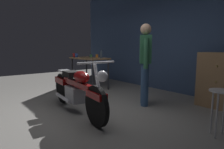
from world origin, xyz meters
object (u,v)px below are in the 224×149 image
Objects in this scene: storage_bin at (64,84)px; mug_blue_enamel at (76,55)px; person_standing at (145,61)px; mug_orange_travel at (97,56)px; mug_green_speckled at (91,56)px; wooden_dresser at (221,80)px; shop_stool at (221,101)px; mug_red_diner at (74,55)px; bottle at (101,55)px; motorcycle at (76,89)px.

mug_blue_enamel is (-0.21, 0.53, 0.79)m from storage_bin.
mug_blue_enamel is at bearing 49.02° from person_standing.
person_standing is at bearing -6.29° from mug_orange_travel.
mug_blue_enamel reaches higher than storage_bin.
mug_orange_travel is at bearing 39.90° from mug_blue_enamel.
storage_bin is at bearing -97.93° from mug_green_speckled.
mug_orange_travel is (-2.08, 0.23, 0.02)m from person_standing.
wooden_dresser is at bearing -91.30° from person_standing.
storage_bin is 1.25m from mug_orange_travel.
person_standing is 1.52× the size of wooden_dresser.
mug_green_speckled is at bearing 173.54° from shop_stool.
mug_red_diner is 1.10× the size of mug_orange_travel.
mug_green_speckled is (-3.87, 0.44, 0.45)m from shop_stool.
bottle is at bearing -5.14° from mug_green_speckled.
motorcycle is 2.49m from mug_blue_enamel.
mug_red_diner is at bearing 172.23° from mug_blue_enamel.
storage_bin is at bearing 167.02° from motorcycle.
mug_orange_travel is 0.47× the size of bottle.
person_standing reaches higher than bottle.
wooden_dresser is at bearing 17.19° from mug_red_diner.
bottle is at bearing -19.47° from mug_orange_travel.
shop_stool is 4.23m from mug_blue_enamel.
person_standing reaches higher than wooden_dresser.
bottle is at bearing -160.72° from wooden_dresser.
motorcycle is 1.99× the size of wooden_dresser.
mug_green_speckled is 0.60m from bottle.
mug_red_diner is (-2.33, 1.20, 0.51)m from motorcycle.
mug_blue_enamel is (0.19, -0.03, -0.00)m from mug_red_diner.
wooden_dresser is 2.92m from bottle.
shop_stool is 2.66× the size of bottle.
person_standing is at bearing -3.31° from mug_green_speckled.
mug_orange_travel is at bearing -165.78° from wooden_dresser.
shop_stool is at bearing -8.25° from mug_orange_travel.
storage_bin is 1.83× the size of bottle.
shop_stool is 4.42m from mug_red_diner.
bottle is (1.12, 0.24, 0.04)m from mug_red_diner.
person_standing is at bearing -136.22° from wooden_dresser.
person_standing is 14.42× the size of mug_blue_enamel.
mug_blue_enamel is 0.97m from bottle.
storage_bin is at bearing -174.23° from shop_stool.
storage_bin is 3.51× the size of mug_red_diner.
wooden_dresser reaches higher than shop_stool.
bottle is at bearing 42.26° from person_standing.
mug_blue_enamel reaches higher than mug_green_speckled.
mug_orange_travel reaches higher than storage_bin.
wooden_dresser is 4.56× the size of bottle.
bottle is (-1.21, 1.44, 0.55)m from motorcycle.
wooden_dresser is 3.87m from mug_blue_enamel.
storage_bin is at bearing -153.16° from wooden_dresser.
person_standing reaches higher than shop_stool.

